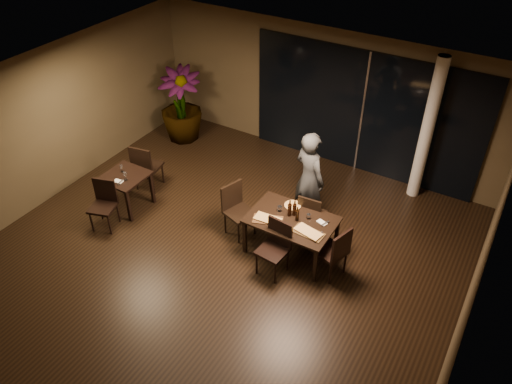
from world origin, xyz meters
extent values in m
plane|color=black|center=(0.00, 0.00, 0.00)|extent=(8.00, 8.00, 0.00)
cube|color=#4B3D28|center=(0.00, 4.05, 1.50)|extent=(8.00, 0.10, 3.00)
cube|color=#4B3D28|center=(-4.05, 0.00, 1.50)|extent=(0.10, 8.00, 3.00)
cube|color=#4B3D28|center=(4.05, 0.00, 1.50)|extent=(0.10, 8.00, 3.00)
cube|color=silver|center=(0.00, 0.00, 3.02)|extent=(8.00, 8.00, 0.04)
cube|color=black|center=(1.00, 3.96, 1.35)|extent=(5.00, 0.06, 2.70)
cylinder|color=white|center=(2.40, 3.65, 1.50)|extent=(0.24, 0.24, 3.00)
cube|color=black|center=(1.00, 0.80, 0.73)|extent=(1.50, 1.00, 0.04)
cube|color=black|center=(0.31, 0.36, 0.35)|extent=(0.06, 0.06, 0.71)
cube|color=black|center=(1.69, 0.36, 0.35)|extent=(0.06, 0.06, 0.71)
cube|color=black|center=(0.31, 1.24, 0.35)|extent=(0.06, 0.06, 0.71)
cube|color=black|center=(1.69, 1.24, 0.35)|extent=(0.06, 0.06, 0.71)
cube|color=black|center=(-2.40, 0.30, 0.73)|extent=(0.80, 0.80, 0.04)
cube|color=black|center=(-2.74, -0.04, 0.35)|extent=(0.06, 0.06, 0.71)
cube|color=black|center=(-2.06, -0.04, 0.35)|extent=(0.06, 0.06, 0.71)
cube|color=black|center=(-2.74, 0.64, 0.35)|extent=(0.06, 0.06, 0.71)
cube|color=black|center=(-2.06, 0.64, 0.35)|extent=(0.06, 0.06, 0.71)
cube|color=black|center=(1.11, 1.43, 0.45)|extent=(0.47, 0.47, 0.05)
cylinder|color=black|center=(1.28, 1.62, 0.23)|extent=(0.04, 0.04, 0.45)
cylinder|color=black|center=(0.92, 1.59, 0.23)|extent=(0.04, 0.04, 0.45)
cylinder|color=black|center=(1.31, 1.26, 0.23)|extent=(0.04, 0.04, 0.45)
cylinder|color=black|center=(0.95, 1.23, 0.23)|extent=(0.04, 0.04, 0.45)
cube|color=black|center=(1.13, 1.23, 0.70)|extent=(0.44, 0.07, 0.50)
cube|color=black|center=(0.97, 0.18, 0.48)|extent=(0.51, 0.51, 0.05)
cylinder|color=black|center=(0.76, 0.01, 0.24)|extent=(0.04, 0.04, 0.48)
cylinder|color=black|center=(1.14, -0.03, 0.24)|extent=(0.04, 0.04, 0.48)
cylinder|color=black|center=(0.80, 0.39, 0.24)|extent=(0.04, 0.04, 0.48)
cylinder|color=black|center=(1.18, 0.35, 0.24)|extent=(0.04, 0.04, 0.48)
cube|color=black|center=(0.99, 0.39, 0.74)|extent=(0.47, 0.09, 0.53)
cube|color=black|center=(-0.04, 0.74, 0.49)|extent=(0.60, 0.60, 0.05)
cylinder|color=black|center=(0.09, 0.50, 0.24)|extent=(0.04, 0.04, 0.49)
cylinder|color=black|center=(0.21, 0.87, 0.24)|extent=(0.04, 0.04, 0.49)
cylinder|color=black|center=(-0.28, 0.62, 0.24)|extent=(0.04, 0.04, 0.49)
cylinder|color=black|center=(-0.17, 0.99, 0.24)|extent=(0.04, 0.04, 0.49)
cube|color=black|center=(-0.25, 0.81, 0.76)|extent=(0.19, 0.47, 0.54)
cube|color=black|center=(1.81, 0.68, 0.48)|extent=(0.58, 0.58, 0.05)
cylinder|color=black|center=(1.68, 0.92, 0.24)|extent=(0.04, 0.04, 0.48)
cylinder|color=black|center=(1.57, 0.55, 0.24)|extent=(0.04, 0.04, 0.48)
cylinder|color=black|center=(2.05, 0.81, 0.24)|extent=(0.04, 0.04, 0.48)
cylinder|color=black|center=(1.93, 0.44, 0.24)|extent=(0.04, 0.04, 0.48)
cube|color=black|center=(2.01, 0.62, 0.74)|extent=(0.18, 0.46, 0.53)
cube|color=black|center=(-2.48, 1.04, 0.50)|extent=(0.57, 0.57, 0.06)
cylinder|color=black|center=(-2.32, 1.27, 0.25)|extent=(0.04, 0.04, 0.50)
cylinder|color=black|center=(-2.71, 1.20, 0.25)|extent=(0.04, 0.04, 0.50)
cylinder|color=black|center=(-2.25, 0.88, 0.25)|extent=(0.04, 0.04, 0.50)
cylinder|color=black|center=(-2.64, 0.81, 0.25)|extent=(0.04, 0.04, 0.50)
cube|color=black|center=(-2.44, 0.82, 0.78)|extent=(0.49, 0.13, 0.56)
cube|color=black|center=(-2.35, -0.41, 0.46)|extent=(0.56, 0.56, 0.05)
cylinder|color=black|center=(-2.47, -0.64, 0.23)|extent=(0.04, 0.04, 0.46)
cylinder|color=black|center=(-2.12, -0.53, 0.23)|extent=(0.04, 0.04, 0.46)
cylinder|color=black|center=(-2.58, -0.29, 0.23)|extent=(0.04, 0.04, 0.46)
cylinder|color=black|center=(-2.23, -0.18, 0.23)|extent=(0.04, 0.04, 0.46)
cube|color=black|center=(-2.41, -0.21, 0.71)|extent=(0.44, 0.17, 0.51)
imported|color=#2C2F31|center=(0.85, 1.78, 0.96)|extent=(0.77, 0.65, 1.92)
imported|color=#174517|center=(-3.11, 3.01, 0.89)|extent=(1.30, 1.30, 1.78)
cube|color=#492C17|center=(0.66, 0.56, 0.76)|extent=(0.57, 0.42, 0.01)
cube|color=#483117|center=(1.41, 0.62, 0.76)|extent=(0.55, 0.30, 0.01)
cylinder|color=#AC3813|center=(0.84, 1.13, 0.76)|extent=(0.29, 0.29, 0.01)
cylinder|color=white|center=(0.71, 0.89, 0.80)|extent=(0.08, 0.08, 0.10)
cylinder|color=white|center=(1.24, 0.97, 0.79)|extent=(0.07, 0.07, 0.09)
cube|color=silver|center=(1.54, 0.66, 0.76)|extent=(0.18, 0.10, 0.01)
cube|color=white|center=(1.49, 0.97, 0.76)|extent=(0.20, 0.15, 0.01)
cube|color=white|center=(-2.35, 0.09, 0.76)|extent=(0.19, 0.13, 0.01)
camera|label=1|loc=(3.86, -5.19, 6.31)|focal=35.00mm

